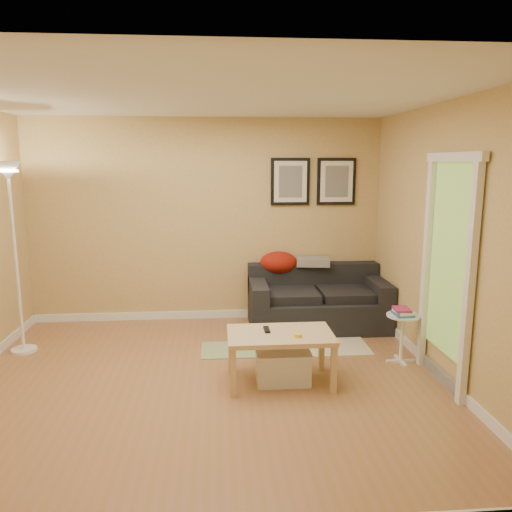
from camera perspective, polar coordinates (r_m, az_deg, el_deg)
name	(u,v)px	position (r m, az deg, el deg)	size (l,w,h in m)	color
floor	(205,383)	(4.83, -5.89, -14.35)	(4.50, 4.50, 0.00)	#9E6543
ceiling	(199,95)	(4.41, -6.57, 17.90)	(4.50, 4.50, 0.00)	white
wall_back	(206,221)	(6.42, -5.73, 4.03)	(4.50, 4.50, 0.00)	tan
wall_front	(191,315)	(2.49, -7.47, -6.71)	(4.50, 4.50, 0.00)	tan
wall_right	(446,244)	(4.92, 21.00, 1.32)	(4.00, 4.00, 0.00)	tan
baseboard_back	(208,314)	(6.67, -5.53, -6.70)	(4.50, 0.02, 0.10)	white
baseboard_right	(436,370)	(5.25, 19.97, -12.26)	(0.02, 4.00, 0.10)	white
sofa	(318,298)	(6.26, 7.12, -4.81)	(1.70, 0.90, 0.75)	black
red_throw	(279,263)	(6.40, 2.62, -0.76)	(0.48, 0.36, 0.28)	maroon
plaid_throw	(313,262)	(6.44, 6.57, -0.66)	(0.42, 0.26, 0.10)	tan
framed_print_left	(290,182)	(6.43, 3.96, 8.53)	(0.50, 0.04, 0.60)	black
framed_print_right	(336,181)	(6.54, 9.22, 8.46)	(0.50, 0.04, 0.60)	black
area_rug	(310,343)	(5.81, 6.25, -9.88)	(1.25, 0.85, 0.01)	beige
green_runner	(233,350)	(5.58, -2.66, -10.72)	(0.70, 0.50, 0.01)	#668C4C
coffee_table	(280,358)	(4.74, 2.78, -11.62)	(0.98, 0.60, 0.49)	#D4B081
remote_control	(267,330)	(4.70, 1.24, -8.46)	(0.05, 0.16, 0.02)	black
tape_roll	(298,335)	(4.55, 4.86, -9.08)	(0.07, 0.07, 0.03)	yellow
storage_bin	(283,366)	(4.79, 3.09, -12.48)	(0.51, 0.37, 0.31)	white
side_table	(402,338)	(5.39, 16.41, -9.09)	(0.33, 0.33, 0.51)	white
book_stack	(403,312)	(5.30, 16.52, -6.15)	(0.17, 0.23, 0.07)	#345B9E
floor_lamp	(16,264)	(5.85, -25.86, -0.86)	(0.27, 0.27, 2.07)	white
doorway	(446,276)	(4.81, 21.00, -2.21)	(0.12, 1.01, 2.13)	white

